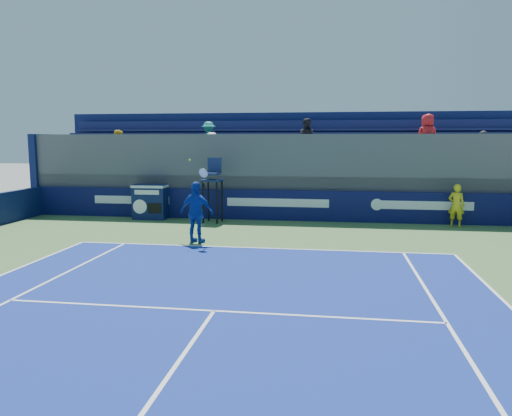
# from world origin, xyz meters

# --- Properties ---
(ball_person) EXTENTS (0.67, 0.56, 1.57)m
(ball_person) POSITION_xyz_m (6.58, 16.61, 0.80)
(ball_person) COLOR yellow
(ball_person) RESTS_ON apron
(back_hoarding) EXTENTS (20.40, 0.21, 1.20)m
(back_hoarding) POSITION_xyz_m (0.00, 17.10, 0.60)
(back_hoarding) COLOR #0B0F42
(back_hoarding) RESTS_ON ground
(match_clock) EXTENTS (1.32, 0.74, 1.40)m
(match_clock) POSITION_xyz_m (-5.07, 16.64, 0.74)
(match_clock) COLOR #0D1744
(match_clock) RESTS_ON ground
(umpire_chair) EXTENTS (0.79, 0.79, 2.48)m
(umpire_chair) POSITION_xyz_m (-2.41, 16.26, 1.53)
(umpire_chair) COLOR black
(umpire_chair) RESTS_ON ground
(tennis_player) EXTENTS (1.19, 0.73, 2.57)m
(tennis_player) POSITION_xyz_m (-1.97, 12.36, 0.96)
(tennis_player) COLOR #13399F
(tennis_player) RESTS_ON apron
(stadium_seating) EXTENTS (21.00, 4.05, 4.40)m
(stadium_seating) POSITION_xyz_m (-0.01, 19.14, 1.84)
(stadium_seating) COLOR #56565B
(stadium_seating) RESTS_ON ground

